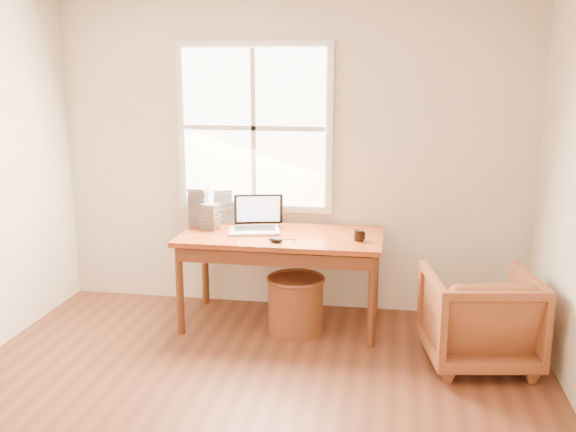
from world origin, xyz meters
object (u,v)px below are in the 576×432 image
Objects in this scene: wicker_stool at (296,305)px; cd_stack_a at (223,205)px; desk at (281,237)px; laptop at (254,216)px; armchair at (479,317)px; coffee_mug at (359,236)px.

cd_stack_a reaches higher than wicker_stool.
laptop is (-0.23, 0.02, 0.16)m from desk.
laptop is (-1.71, 0.52, 0.55)m from armchair.
laptop is 4.56× the size of coffee_mug.
coffee_mug is at bearing -19.87° from cd_stack_a.
armchair is 2.27m from cd_stack_a.
armchair is (1.49, -0.50, -0.39)m from desk.
wicker_stool is 0.75m from coffee_mug.
desk is 0.67m from cd_stack_a.
cd_stack_a reaches higher than desk.
wicker_stool is at bearing -179.72° from coffee_mug.
desk reaches higher than wicker_stool.
armchair is 1.93× the size of laptop.
coffee_mug is (0.62, -0.11, 0.06)m from desk.
wicker_stool is 1.47× the size of cd_stack_a.
laptop reaches higher than wicker_stool.
armchair reaches higher than wicker_stool.
desk is 18.92× the size of coffee_mug.
armchair is 8.81× the size of coffee_mug.
coffee_mug is at bearing -9.71° from desk.
cd_stack_a reaches higher than coffee_mug.
wicker_stool is (-1.35, 0.36, -0.12)m from armchair.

